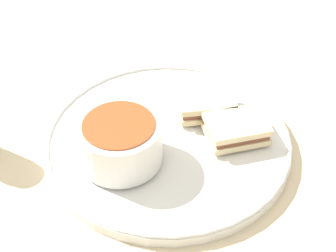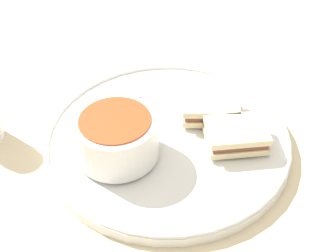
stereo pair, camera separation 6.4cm
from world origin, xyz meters
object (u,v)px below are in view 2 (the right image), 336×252
(soup_bowl, at_px, (116,136))
(sandwich_half_near, at_px, (236,135))
(sandwich_half_far, at_px, (210,107))
(spoon, at_px, (98,116))

(soup_bowl, relative_size, sandwich_half_near, 1.12)
(soup_bowl, relative_size, sandwich_half_far, 1.09)
(sandwich_half_near, bearing_deg, soup_bowl, -22.12)
(soup_bowl, bearing_deg, spoon, -93.28)
(sandwich_half_near, xyz_separation_m, sandwich_half_far, (-0.00, -0.07, 0.00))
(soup_bowl, bearing_deg, sandwich_half_near, 157.88)
(soup_bowl, height_order, sandwich_half_near, soup_bowl)
(soup_bowl, height_order, spoon, soup_bowl)
(sandwich_half_far, bearing_deg, sandwich_half_near, 89.04)
(spoon, relative_size, sandwich_half_near, 1.08)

